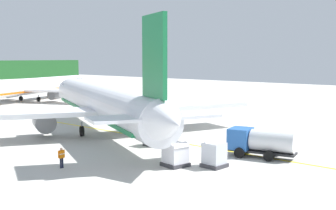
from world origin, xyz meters
The scene contains 8 objects.
airliner_foreground centered at (20.22, 22.52, 3.39)m, with size 32.89×38.98×11.90m.
airliner_mid_apron centered at (34.82, 60.91, 2.80)m, with size 33.49×28.05×9.84m.
service_truck_catering centered at (21.33, 3.18, 1.39)m, with size 3.19×5.96×2.40m.
cargo_container_near centered at (14.21, 6.72, 0.93)m, with size 2.04×2.04×1.97m.
cargo_container_mid centered at (18.90, 13.37, 0.89)m, with size 1.69×1.69×1.89m.
cargo_container_far centered at (15.99, 4.26, 0.98)m, with size 1.74×1.74×2.06m.
crew_loader_left centered at (7.95, 13.03, 0.95)m, with size 0.63×0.25×1.62m.
apron_guide_line centered at (21.58, 18.03, 0.01)m, with size 0.30×60.00×0.01m, color yellow.
Camera 1 is at (-11.27, -14.63, 8.60)m, focal length 45.93 mm.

